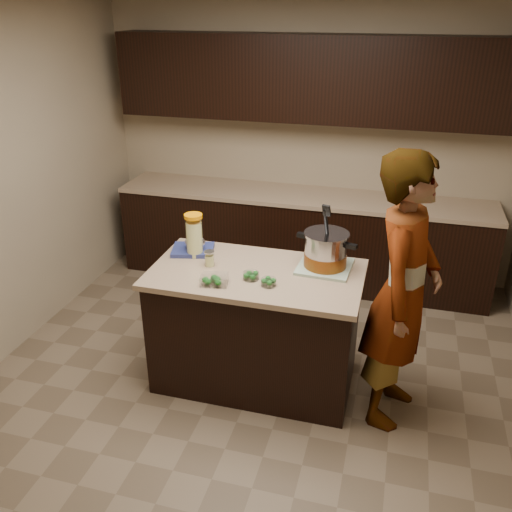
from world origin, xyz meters
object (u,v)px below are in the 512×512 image
at_px(stock_pot, 326,252).
at_px(lemonade_pitcher, 194,237).
at_px(island, 256,327).
at_px(person, 403,293).

relative_size(stock_pot, lemonade_pitcher, 1.40).
height_order(island, stock_pot, stock_pot).
bearing_deg(stock_pot, person, -11.19).
distance_m(lemonade_pitcher, person, 1.50).
bearing_deg(island, person, -4.80).
distance_m(island, lemonade_pitcher, 0.79).
height_order(island, person, person).
distance_m(stock_pot, lemonade_pitcher, 0.95).
bearing_deg(island, lemonade_pitcher, 164.80).
xyz_separation_m(island, lemonade_pitcher, (-0.50, 0.14, 0.60)).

